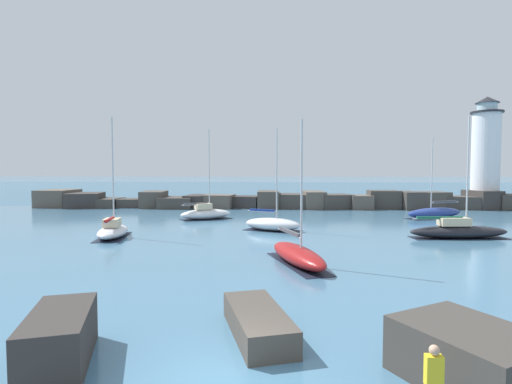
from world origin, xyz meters
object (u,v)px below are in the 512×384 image
at_px(lighthouse, 485,160).
at_px(sailboat_moored_1, 435,213).
at_px(person_on_rocks, 434,380).
at_px(sailboat_moored_3, 273,224).
at_px(sailboat_moored_2, 206,213).
at_px(sailboat_moored_4, 458,231).
at_px(sailboat_moored_0, 113,230).
at_px(sailboat_moored_5, 298,254).

height_order(lighthouse, sailboat_moored_1, lighthouse).
bearing_deg(person_on_rocks, sailboat_moored_3, 97.77).
height_order(sailboat_moored_2, sailboat_moored_3, sailboat_moored_2).
xyz_separation_m(lighthouse, sailboat_moored_1, (-11.56, -12.14, -6.26)).
xyz_separation_m(sailboat_moored_1, sailboat_moored_4, (-3.33, -13.27, -0.00)).
xyz_separation_m(sailboat_moored_1, sailboat_moored_3, (-18.17, -10.01, -0.01)).
relative_size(sailboat_moored_0, sailboat_moored_1, 1.06).
distance_m(sailboat_moored_1, sailboat_moored_4, 13.69).
xyz_separation_m(sailboat_moored_3, person_on_rocks, (3.70, -27.12, 0.37)).
relative_size(sailboat_moored_5, person_on_rocks, 4.79).
bearing_deg(sailboat_moored_5, sailboat_moored_1, 53.75).
bearing_deg(lighthouse, sailboat_moored_3, -143.31).
xyz_separation_m(sailboat_moored_4, sailboat_moored_5, (-13.27, -9.37, -0.06)).
xyz_separation_m(sailboat_moored_5, person_on_rocks, (2.13, -14.50, 0.42)).
height_order(sailboat_moored_0, sailboat_moored_2, sailboat_moored_2).
bearing_deg(sailboat_moored_2, sailboat_moored_1, 4.96).
bearing_deg(person_on_rocks, sailboat_moored_1, 68.71).
relative_size(sailboat_moored_2, sailboat_moored_4, 1.01).
height_order(sailboat_moored_4, person_on_rocks, sailboat_moored_4).
xyz_separation_m(sailboat_moored_1, sailboat_moored_5, (-16.60, -22.64, -0.07)).
distance_m(sailboat_moored_5, person_on_rocks, 14.66).
distance_m(sailboat_moored_0, sailboat_moored_4, 27.71).
distance_m(sailboat_moored_1, sailboat_moored_5, 28.08).
height_order(sailboat_moored_3, sailboat_moored_5, sailboat_moored_3).
relative_size(sailboat_moored_3, sailboat_moored_5, 1.09).
bearing_deg(sailboat_moored_1, sailboat_moored_5, -126.25).
xyz_separation_m(sailboat_moored_0, sailboat_moored_3, (12.85, 4.31, 0.02)).
bearing_deg(sailboat_moored_5, sailboat_moored_0, 150.01).
bearing_deg(sailboat_moored_4, sailboat_moored_2, 153.64).
distance_m(sailboat_moored_1, sailboat_moored_2, 25.73).
bearing_deg(sailboat_moored_5, sailboat_moored_2, 113.86).
distance_m(lighthouse, person_on_rocks, 56.05).
bearing_deg(sailboat_moored_3, sailboat_moored_2, 133.76).
xyz_separation_m(sailboat_moored_2, sailboat_moored_3, (7.46, -7.79, -0.06)).
height_order(sailboat_moored_0, sailboat_moored_4, sailboat_moored_4).
xyz_separation_m(sailboat_moored_0, person_on_rocks, (16.55, -22.82, 0.39)).
xyz_separation_m(sailboat_moored_2, sailboat_moored_5, (9.03, -20.42, -0.11)).
distance_m(sailboat_moored_1, sailboat_moored_3, 20.75).
bearing_deg(lighthouse, person_on_rocks, -117.84).
height_order(sailboat_moored_5, person_on_rocks, sailboat_moored_5).
relative_size(sailboat_moored_4, sailboat_moored_5, 1.17).
bearing_deg(person_on_rocks, lighthouse, 62.16).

